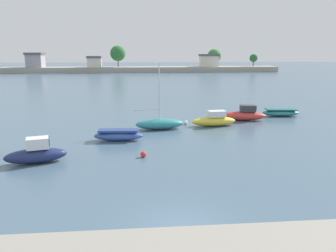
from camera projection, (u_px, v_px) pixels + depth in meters
name	position (u px, v px, depth m)	size (l,w,h in m)	color
ground_plane	(182.00, 231.00, 13.84)	(400.00, 400.00, 0.00)	#476075
moored_boat_1	(36.00, 154.00, 22.13)	(4.22, 2.32, 1.73)	navy
moored_boat_2	(118.00, 135.00, 27.67)	(4.18, 1.48, 0.94)	#3856A8
moored_boat_3	(160.00, 124.00, 31.65)	(4.90, 2.04, 6.32)	teal
moored_boat_4	(214.00, 120.00, 32.99)	(4.61, 1.83, 1.53)	yellow
moored_boat_5	(244.00, 115.00, 35.63)	(5.00, 2.17, 1.65)	#C63833
moored_boat_6	(281.00, 113.00, 38.04)	(4.36, 1.86, 0.83)	teal
mooring_buoy_0	(143.00, 154.00, 23.37)	(0.43, 0.43, 0.43)	red
mooring_buoy_1	(186.00, 123.00, 33.60)	(0.42, 0.42, 0.42)	white
distant_shoreline	(142.00, 66.00, 114.57)	(93.84, 8.65, 8.97)	#9E998C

